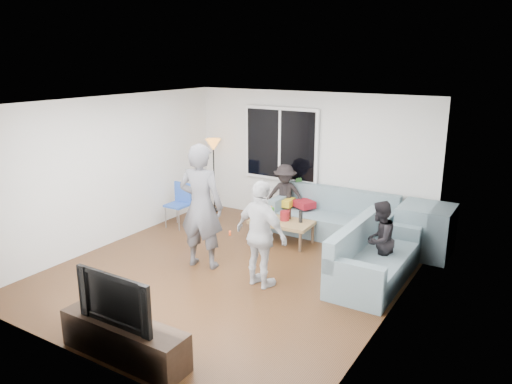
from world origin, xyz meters
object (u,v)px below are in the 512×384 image
Objects in this scene: floor_lamp at (214,176)px; spectator_right at (379,240)px; television at (121,297)px; spectator_back at (285,196)px; tv_console at (124,339)px; sofa_right_section at (376,254)px; side_chair at (177,206)px; player_left at (201,206)px; coffee_table at (281,231)px; player_right at (261,235)px; sofa_back_section at (332,214)px.

spectator_right is (4.07, -1.42, -0.18)m from floor_lamp.
television is at bearing -17.38° from spectator_right.
tv_console is at bearing -101.77° from spectator_back.
side_chair is (-4.07, 0.33, 0.01)m from sofa_right_section.
side_chair is 2.07m from player_left.
spectator_right is at bearing 63.64° from tv_console.
coffee_table is 0.97m from spectator_back.
player_right is 2.41m from tv_console.
tv_console is (-1.72, -3.47, -0.38)m from spectator_right.
player_left is 1.26× the size of player_right.
coffee_table is at bearing 93.17° from television.
television is (-0.43, -4.77, 0.31)m from sofa_back_section.
television is (0.22, -4.01, 0.54)m from coffee_table.
television is at bearing 152.81° from sofa_right_section.
player_right is (-0.06, -2.45, 0.36)m from sofa_back_section.
television reaches higher than sofa_back_section.
sofa_right_section is 3.78m from television.
side_chair is 1.26m from floor_lamp.
floor_lamp is at bearing 69.27° from sofa_right_section.
sofa_right_section is 4.08m from side_chair.
player_right is at bearing -87.69° from spectator_back.
spectator_back is 4.85m from tv_console.
side_chair is at bearing 122.60° from tv_console.
floor_lamp is at bearing 157.62° from coffee_table.
sofa_back_section is 4.80m from television.
tv_console is (0.22, -4.01, 0.02)m from coffee_table.
player_left is at bearing 108.04° from tv_console.
side_chair is at bearing -158.47° from sofa_back_section.
spectator_back is 0.77× the size of tv_console.
player_left reaches higher than sofa_back_section.
floor_lamp reaches higher than tv_console.
player_left is (-2.51, -0.91, 0.56)m from sofa_right_section.
sofa_back_section is at bearing 42.28° from sofa_right_section.
spectator_right is 1.16× the size of television.
player_right is (1.16, -0.12, -0.20)m from player_left.
television is (-1.72, -3.47, 0.14)m from spectator_right.
sofa_back_section is 1.46× the size of player_right.
spectator_right is at bearing 63.64° from television.
player_left reaches higher than player_right.
coffee_table is 1.89m from player_right.
tv_console is at bearing 96.64° from player_left.
television is at bearing 96.64° from player_left.
tv_console is (2.35, -4.89, -0.56)m from floor_lamp.
sofa_back_section is 1.92m from sofa_right_section.
floor_lamp is 1.26× the size of spectator_back.
floor_lamp is at bearing 115.69° from television.
sofa_back_section is 1.92× the size of spectator_right.
floor_lamp is 5.45m from tv_console.
side_chair is 0.72× the size of spectator_right.
sofa_right_section is at bearing 62.81° from television.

